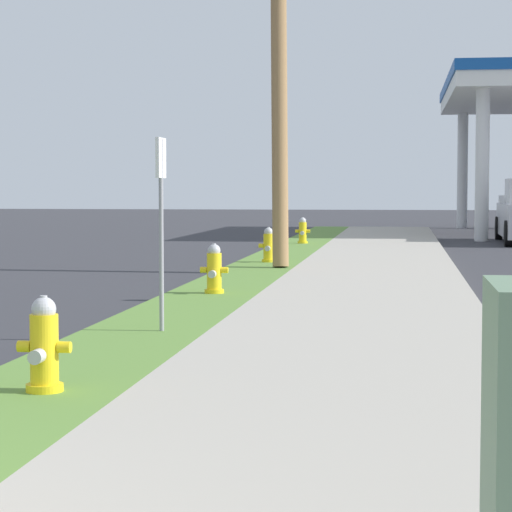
{
  "coord_description": "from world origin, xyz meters",
  "views": [
    {
      "loc": [
        3.51,
        -3.74,
        1.69
      ],
      "look_at": [
        1.25,
        12.8,
        0.63
      ],
      "focal_mm": 75.08,
      "sensor_mm": 36.0,
      "label": 1
    }
  ],
  "objects": [
    {
      "name": "fire_hydrant_nearest",
      "position": [
        0.79,
        4.14,
        0.45
      ],
      "size": [
        0.42,
        0.38,
        0.74
      ],
      "color": "yellow",
      "rests_on": "grass_verge"
    },
    {
      "name": "fire_hydrant_second",
      "position": [
        0.74,
        11.96,
        0.45
      ],
      "size": [
        0.42,
        0.38,
        0.74
      ],
      "color": "yellow",
      "rests_on": "grass_verge"
    },
    {
      "name": "fire_hydrant_third",
      "position": [
        0.71,
        18.76,
        0.45
      ],
      "size": [
        0.42,
        0.37,
        0.74
      ],
      "color": "yellow",
      "rests_on": "grass_verge"
    },
    {
      "name": "fire_hydrant_fourth",
      "position": [
        0.72,
        26.55,
        0.45
      ],
      "size": [
        0.42,
        0.37,
        0.74
      ],
      "color": "yellow",
      "rests_on": "grass_verge"
    },
    {
      "name": "utility_pole_midground",
      "position": [
        1.04,
        17.76,
        4.59
      ],
      "size": [
        0.58,
        1.97,
        8.77
      ],
      "color": "#937047",
      "rests_on": "grass_verge"
    },
    {
      "name": "street_sign_post",
      "position": [
        0.9,
        7.72,
        1.63
      ],
      "size": [
        0.05,
        0.36,
        2.12
      ],
      "color": "gray",
      "rests_on": "grass_verge"
    }
  ]
}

